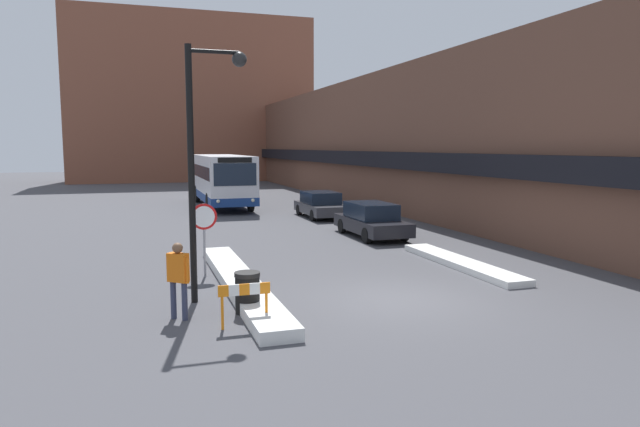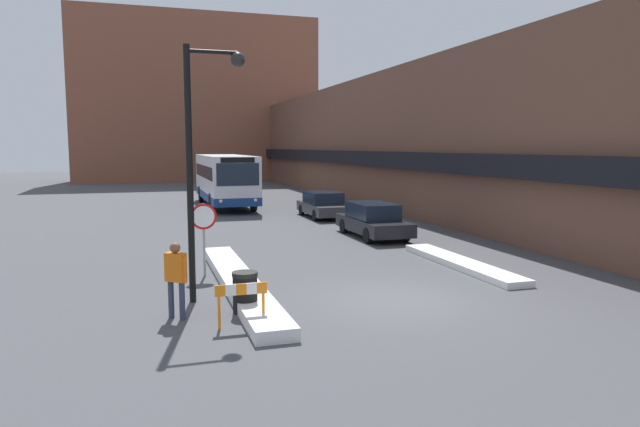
{
  "view_description": "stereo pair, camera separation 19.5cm",
  "coord_description": "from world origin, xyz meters",
  "px_view_note": "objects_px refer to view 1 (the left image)",
  "views": [
    {
      "loc": [
        -6.16,
        -12.59,
        3.8
      ],
      "look_at": [
        -0.66,
        4.49,
        1.68
      ],
      "focal_mm": 32.0,
      "sensor_mm": 36.0,
      "label": 1
    },
    {
      "loc": [
        -5.97,
        -12.65,
        3.8
      ],
      "look_at": [
        -0.66,
        4.49,
        1.68
      ],
      "focal_mm": 32.0,
      "sensor_mm": 36.0,
      "label": 2
    }
  ],
  "objects_px": {
    "parked_car_front": "(371,220)",
    "trash_bin": "(247,292)",
    "city_bus": "(222,179)",
    "construction_barricade": "(244,297)",
    "stop_sign": "(204,224)",
    "pedestrian": "(178,273)",
    "parked_car_back": "(321,205)",
    "street_lamp": "(203,145)"
  },
  "relations": [
    {
      "from": "parked_car_front",
      "to": "trash_bin",
      "type": "relative_size",
      "value": 4.79
    },
    {
      "from": "city_bus",
      "to": "construction_barricade",
      "type": "height_order",
      "value": "city_bus"
    },
    {
      "from": "parked_car_front",
      "to": "trash_bin",
      "type": "height_order",
      "value": "parked_car_front"
    },
    {
      "from": "city_bus",
      "to": "stop_sign",
      "type": "xyz_separation_m",
      "value": [
        -3.3,
        -19.48,
        -0.22
      ]
    },
    {
      "from": "pedestrian",
      "to": "construction_barricade",
      "type": "xyz_separation_m",
      "value": [
        1.27,
        -1.02,
        -0.36
      ]
    },
    {
      "from": "parked_car_back",
      "to": "stop_sign",
      "type": "bearing_deg",
      "value": -121.62
    },
    {
      "from": "construction_barricade",
      "to": "street_lamp",
      "type": "bearing_deg",
      "value": 102.7
    },
    {
      "from": "stop_sign",
      "to": "pedestrian",
      "type": "distance_m",
      "value": 4.22
    },
    {
      "from": "parked_car_front",
      "to": "construction_barricade",
      "type": "xyz_separation_m",
      "value": [
        -7.3,
        -10.41,
        -0.05
      ]
    },
    {
      "from": "trash_bin",
      "to": "stop_sign",
      "type": "bearing_deg",
      "value": 97.08
    },
    {
      "from": "pedestrian",
      "to": "trash_bin",
      "type": "relative_size",
      "value": 1.8
    },
    {
      "from": "parked_car_front",
      "to": "street_lamp",
      "type": "height_order",
      "value": "street_lamp"
    },
    {
      "from": "stop_sign",
      "to": "street_lamp",
      "type": "relative_size",
      "value": 0.35
    },
    {
      "from": "street_lamp",
      "to": "pedestrian",
      "type": "xyz_separation_m",
      "value": [
        -0.75,
        -1.31,
        -2.81
      ]
    },
    {
      "from": "pedestrian",
      "to": "parked_car_front",
      "type": "bearing_deg",
      "value": 88.55
    },
    {
      "from": "parked_car_front",
      "to": "parked_car_back",
      "type": "xyz_separation_m",
      "value": [
        -0.0,
        6.92,
        -0.03
      ]
    },
    {
      "from": "stop_sign",
      "to": "street_lamp",
      "type": "bearing_deg",
      "value": -95.84
    },
    {
      "from": "stop_sign",
      "to": "street_lamp",
      "type": "distance_m",
      "value": 3.59
    },
    {
      "from": "street_lamp",
      "to": "construction_barricade",
      "type": "bearing_deg",
      "value": -77.3
    },
    {
      "from": "city_bus",
      "to": "stop_sign",
      "type": "distance_m",
      "value": 19.76
    },
    {
      "from": "street_lamp",
      "to": "parked_car_back",
      "type": "bearing_deg",
      "value": 62.45
    },
    {
      "from": "parked_car_back",
      "to": "city_bus",
      "type": "bearing_deg",
      "value": 120.42
    },
    {
      "from": "trash_bin",
      "to": "construction_barricade",
      "type": "distance_m",
      "value": 1.09
    },
    {
      "from": "city_bus",
      "to": "trash_bin",
      "type": "relative_size",
      "value": 11.07
    },
    {
      "from": "trash_bin",
      "to": "construction_barricade",
      "type": "bearing_deg",
      "value": -103.83
    },
    {
      "from": "parked_car_back",
      "to": "trash_bin",
      "type": "height_order",
      "value": "parked_car_back"
    },
    {
      "from": "stop_sign",
      "to": "pedestrian",
      "type": "height_order",
      "value": "stop_sign"
    },
    {
      "from": "trash_bin",
      "to": "parked_car_front",
      "type": "bearing_deg",
      "value": 53.06
    },
    {
      "from": "city_bus",
      "to": "parked_car_front",
      "type": "height_order",
      "value": "city_bus"
    },
    {
      "from": "pedestrian",
      "to": "street_lamp",
      "type": "bearing_deg",
      "value": 101.38
    },
    {
      "from": "stop_sign",
      "to": "pedestrian",
      "type": "bearing_deg",
      "value": -104.18
    },
    {
      "from": "stop_sign",
      "to": "pedestrian",
      "type": "relative_size",
      "value": 1.25
    },
    {
      "from": "parked_car_back",
      "to": "stop_sign",
      "type": "relative_size",
      "value": 1.99
    },
    {
      "from": "city_bus",
      "to": "parked_car_back",
      "type": "relative_size",
      "value": 2.46
    },
    {
      "from": "city_bus",
      "to": "pedestrian",
      "type": "relative_size",
      "value": 6.13
    },
    {
      "from": "trash_bin",
      "to": "construction_barricade",
      "type": "relative_size",
      "value": 0.86
    },
    {
      "from": "stop_sign",
      "to": "city_bus",
      "type": "bearing_deg",
      "value": 80.4
    },
    {
      "from": "city_bus",
      "to": "construction_barricade",
      "type": "bearing_deg",
      "value": -97.08
    },
    {
      "from": "city_bus",
      "to": "parked_car_front",
      "type": "bearing_deg",
      "value": -73.3
    },
    {
      "from": "parked_car_front",
      "to": "street_lamp",
      "type": "distance_m",
      "value": 11.67
    },
    {
      "from": "pedestrian",
      "to": "construction_barricade",
      "type": "distance_m",
      "value": 1.67
    },
    {
      "from": "parked_car_front",
      "to": "pedestrian",
      "type": "distance_m",
      "value": 12.71
    }
  ]
}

